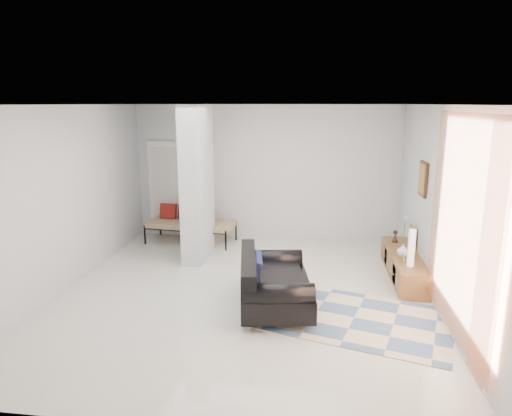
# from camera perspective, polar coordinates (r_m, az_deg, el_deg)

# --- Properties ---
(floor) EXTENTS (6.00, 6.00, 0.00)m
(floor) POSITION_cam_1_polar(r_m,az_deg,el_deg) (7.05, -1.52, -10.59)
(floor) COLOR silver
(floor) RESTS_ON ground
(ceiling) EXTENTS (6.00, 6.00, 0.00)m
(ceiling) POSITION_cam_1_polar(r_m,az_deg,el_deg) (6.47, -1.68, 12.79)
(ceiling) COLOR white
(ceiling) RESTS_ON wall_back
(wall_back) EXTENTS (6.00, 0.00, 6.00)m
(wall_back) POSITION_cam_1_polar(r_m,az_deg,el_deg) (9.55, 1.22, 4.41)
(wall_back) COLOR silver
(wall_back) RESTS_ON ground
(wall_front) EXTENTS (6.00, 0.00, 6.00)m
(wall_front) POSITION_cam_1_polar(r_m,az_deg,el_deg) (3.81, -8.75, -9.06)
(wall_front) COLOR silver
(wall_front) RESTS_ON ground
(wall_left) EXTENTS (0.00, 6.00, 6.00)m
(wall_left) POSITION_cam_1_polar(r_m,az_deg,el_deg) (7.55, -22.69, 1.12)
(wall_left) COLOR silver
(wall_left) RESTS_ON ground
(wall_right) EXTENTS (0.00, 6.00, 6.00)m
(wall_right) POSITION_cam_1_polar(r_m,az_deg,el_deg) (6.77, 22.07, -0.10)
(wall_right) COLOR silver
(wall_right) RESTS_ON ground
(partition_column) EXTENTS (0.35, 1.20, 2.80)m
(partition_column) POSITION_cam_1_polar(r_m,az_deg,el_deg) (8.38, -7.33, 3.11)
(partition_column) COLOR silver
(partition_column) RESTS_ON floor
(hallway_door) EXTENTS (0.85, 0.06, 2.04)m
(hallway_door) POSITION_cam_1_polar(r_m,az_deg,el_deg) (10.01, -10.85, 2.38)
(hallway_door) COLOR white
(hallway_door) RESTS_ON floor
(curtain) EXTENTS (0.00, 2.55, 2.55)m
(curtain) POSITION_cam_1_polar(r_m,az_deg,el_deg) (5.66, 24.17, -2.20)
(curtain) COLOR orange
(curtain) RESTS_ON wall_right
(wall_art) EXTENTS (0.04, 0.45, 0.55)m
(wall_art) POSITION_cam_1_polar(r_m,az_deg,el_deg) (7.69, 20.16, 3.42)
(wall_art) COLOR #3C2210
(wall_art) RESTS_ON wall_right
(media_console) EXTENTS (0.45, 2.02, 0.80)m
(media_console) POSITION_cam_1_polar(r_m,az_deg,el_deg) (8.00, 17.94, -6.78)
(media_console) COLOR brown
(media_console) RESTS_ON floor
(loveseat) EXTENTS (1.18, 1.74, 0.76)m
(loveseat) POSITION_cam_1_polar(r_m,az_deg,el_deg) (6.49, 1.82, -9.37)
(loveseat) COLOR silver
(loveseat) RESTS_ON floor
(daybed) EXTENTS (1.84, 0.94, 0.77)m
(daybed) POSITION_cam_1_polar(r_m,az_deg,el_deg) (9.53, -8.25, -1.78)
(daybed) COLOR black
(daybed) RESTS_ON floor
(area_rug) EXTENTS (2.83, 2.28, 0.01)m
(area_rug) POSITION_cam_1_polar(r_m,az_deg,el_deg) (6.44, 12.17, -13.26)
(area_rug) COLOR beige
(area_rug) RESTS_ON floor
(cylinder_lamp) EXTENTS (0.11, 0.11, 0.57)m
(cylinder_lamp) POSITION_cam_1_polar(r_m,az_deg,el_deg) (7.30, 18.86, -4.73)
(cylinder_lamp) COLOR silver
(cylinder_lamp) RESTS_ON media_console
(bronze_figurine) EXTENTS (0.12, 0.12, 0.21)m
(bronze_figurine) POSITION_cam_1_polar(r_m,az_deg,el_deg) (8.50, 16.99, -3.40)
(bronze_figurine) COLOR #311D16
(bronze_figurine) RESTS_ON media_console
(vase) EXTENTS (0.21, 0.21, 0.20)m
(vase) POSITION_cam_1_polar(r_m,az_deg,el_deg) (7.78, 17.90, -5.02)
(vase) COLOR white
(vase) RESTS_ON media_console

